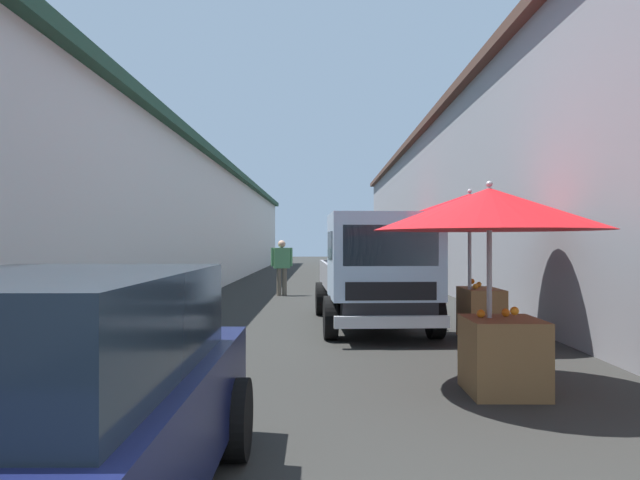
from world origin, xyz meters
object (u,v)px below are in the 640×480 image
(fruit_stall_mid_lane, at_px, (491,231))
(delivery_truck, at_px, (377,274))
(fruit_stall_far_right, at_px, (471,224))
(fruit_stall_far_left, at_px, (397,242))
(vendor_by_crates, at_px, (282,264))
(parked_scooter, at_px, (400,281))
(hatchback_car, at_px, (30,414))
(plastic_stool, at_px, (354,292))

(fruit_stall_mid_lane, xyz_separation_m, delivery_truck, (3.96, 0.84, -0.69))
(fruit_stall_far_right, bearing_deg, fruit_stall_mid_lane, 168.81)
(fruit_stall_far_left, height_order, fruit_stall_far_right, fruit_stall_far_right)
(vendor_by_crates, bearing_deg, parked_scooter, -91.67)
(fruit_stall_far_right, bearing_deg, hatchback_car, 148.01)
(fruit_stall_mid_lane, xyz_separation_m, hatchback_car, (-3.16, 3.30, -0.99))
(hatchback_car, bearing_deg, parked_scooter, -15.36)
(delivery_truck, relative_size, parked_scooter, 3.03)
(plastic_stool, bearing_deg, vendor_by_crates, 39.00)
(fruit_stall_mid_lane, xyz_separation_m, plastic_stool, (8.17, 1.00, -1.40))
(fruit_stall_far_left, relative_size, plastic_stool, 5.42)
(hatchback_car, height_order, plastic_stool, hatchback_car)
(delivery_truck, height_order, vendor_by_crates, delivery_truck)
(fruit_stall_far_left, bearing_deg, delivery_truck, 170.49)
(hatchback_car, xyz_separation_m, parked_scooter, (13.73, -3.77, -0.29))
(fruit_stall_mid_lane, bearing_deg, delivery_truck, 12.05)
(fruit_stall_far_right, height_order, parked_scooter, fruit_stall_far_right)
(fruit_stall_far_left, distance_m, fruit_stall_mid_lane, 14.68)
(hatchback_car, distance_m, plastic_stool, 11.57)
(fruit_stall_far_left, bearing_deg, fruit_stall_mid_lane, 176.30)
(delivery_truck, xyz_separation_m, vendor_by_crates, (6.71, 2.18, -0.08))
(fruit_stall_far_right, distance_m, delivery_truck, 1.89)
(fruit_stall_far_left, height_order, parked_scooter, fruit_stall_far_left)
(hatchback_car, xyz_separation_m, plastic_stool, (11.33, -2.29, -0.41))
(fruit_stall_far_left, xyz_separation_m, hatchback_car, (-17.81, 4.24, -0.85))
(hatchback_car, distance_m, vendor_by_crates, 13.83)
(fruit_stall_mid_lane, distance_m, vendor_by_crates, 11.12)
(fruit_stall_far_left, relative_size, delivery_truck, 0.47)
(fruit_stall_far_right, height_order, vendor_by_crates, fruit_stall_far_right)
(hatchback_car, relative_size, delivery_truck, 0.79)
(vendor_by_crates, bearing_deg, fruit_stall_far_right, -154.31)
(parked_scooter, bearing_deg, delivery_truck, 168.72)
(delivery_truck, distance_m, vendor_by_crates, 7.06)
(fruit_stall_far_left, relative_size, parked_scooter, 1.43)
(plastic_stool, bearing_deg, delivery_truck, -177.83)
(parked_scooter, bearing_deg, fruit_stall_mid_lane, 177.43)
(fruit_stall_mid_lane, bearing_deg, hatchback_car, 133.77)
(delivery_truck, bearing_deg, fruit_stall_far_left, -9.51)
(delivery_truck, relative_size, plastic_stool, 11.51)
(delivery_truck, xyz_separation_m, parked_scooter, (6.61, -1.32, -0.59))
(hatchback_car, xyz_separation_m, delivery_truck, (7.11, -2.45, 0.30))
(fruit_stall_far_left, bearing_deg, parked_scooter, 173.39)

